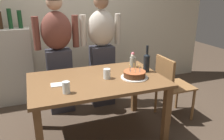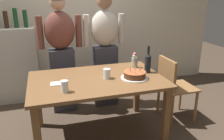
# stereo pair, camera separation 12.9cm
# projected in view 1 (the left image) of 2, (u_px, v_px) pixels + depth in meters

# --- Properties ---
(ground_plane) EXTENTS (10.00, 10.00, 0.00)m
(ground_plane) POSITION_uv_depth(u_px,v_px,m) (98.00, 135.00, 2.79)
(ground_plane) COLOR #47382B
(back_wall) EXTENTS (5.20, 0.10, 2.60)m
(back_wall) POSITION_uv_depth(u_px,v_px,m) (69.00, 16.00, 3.75)
(back_wall) COLOR beige
(back_wall) RESTS_ON ground_plane
(dining_table) EXTENTS (1.50, 0.96, 0.74)m
(dining_table) POSITION_uv_depth(u_px,v_px,m) (97.00, 87.00, 2.59)
(dining_table) COLOR brown
(dining_table) RESTS_ON ground_plane
(birthday_cake) EXTENTS (0.31, 0.31, 0.15)m
(birthday_cake) POSITION_uv_depth(u_px,v_px,m) (134.00, 75.00, 2.57)
(birthday_cake) COLOR white
(birthday_cake) RESTS_ON dining_table
(water_glass_near) EXTENTS (0.08, 0.08, 0.11)m
(water_glass_near) POSITION_uv_depth(u_px,v_px,m) (107.00, 74.00, 2.54)
(water_glass_near) COLOR silver
(water_glass_near) RESTS_ON dining_table
(water_glass_far) EXTENTS (0.07, 0.07, 0.12)m
(water_glass_far) POSITION_uv_depth(u_px,v_px,m) (66.00, 87.00, 2.17)
(water_glass_far) COLOR silver
(water_glass_far) RESTS_ON dining_table
(wine_bottle) EXTENTS (0.08, 0.08, 0.33)m
(wine_bottle) POSITION_uv_depth(u_px,v_px,m) (147.00, 62.00, 2.74)
(wine_bottle) COLOR black
(wine_bottle) RESTS_ON dining_table
(napkin_stack) EXTENTS (0.16, 0.12, 0.01)m
(napkin_stack) POSITION_uv_depth(u_px,v_px,m) (58.00, 85.00, 2.38)
(napkin_stack) COLOR white
(napkin_stack) RESTS_ON dining_table
(flower_vase) EXTENTS (0.08, 0.08, 0.20)m
(flower_vase) POSITION_uv_depth(u_px,v_px,m) (133.00, 61.00, 2.92)
(flower_vase) COLOR #999E93
(flower_vase) RESTS_ON dining_table
(person_man_bearded) EXTENTS (0.61, 0.27, 1.66)m
(person_man_bearded) POSITION_uv_depth(u_px,v_px,m) (58.00, 53.00, 3.12)
(person_man_bearded) COLOR #33333D
(person_man_bearded) RESTS_ON ground_plane
(person_woman_cardigan) EXTENTS (0.61, 0.27, 1.66)m
(person_woman_cardigan) POSITION_uv_depth(u_px,v_px,m) (102.00, 49.00, 3.32)
(person_woman_cardigan) COLOR #33333D
(person_woman_cardigan) RESTS_ON ground_plane
(dining_chair) EXTENTS (0.42, 0.42, 0.87)m
(dining_chair) POSITION_uv_depth(u_px,v_px,m) (170.00, 83.00, 3.03)
(dining_chair) COLOR olive
(dining_chair) RESTS_ON ground_plane
(shelf_cabinet) EXTENTS (0.63, 0.30, 1.45)m
(shelf_cabinet) POSITION_uv_depth(u_px,v_px,m) (12.00, 66.00, 3.47)
(shelf_cabinet) COLOR beige
(shelf_cabinet) RESTS_ON ground_plane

